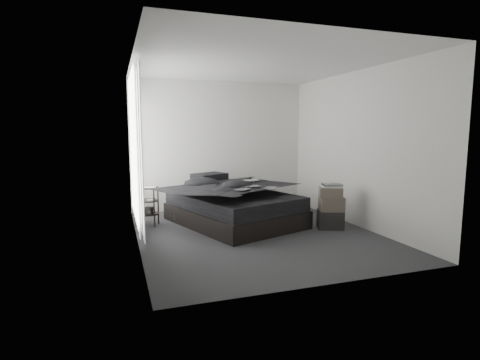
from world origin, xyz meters
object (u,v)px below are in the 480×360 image
object	(u,v)px
bed	(234,215)
side_stand	(148,207)
laptop	(250,177)
box_lower	(330,219)

from	to	relation	value
bed	side_stand	distance (m)	1.48
bed	side_stand	bearing A→B (deg)	147.97
side_stand	laptop	bearing A→B (deg)	-5.04
bed	box_lower	distance (m)	1.63
bed	laptop	distance (m)	0.76
laptop	box_lower	world-z (taller)	laptop
side_stand	box_lower	distance (m)	3.07
side_stand	box_lower	xyz separation A→B (m)	(2.84, -1.16, -0.18)
bed	laptop	size ratio (longest dim) A/B	6.24
box_lower	side_stand	bearing A→B (deg)	157.81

